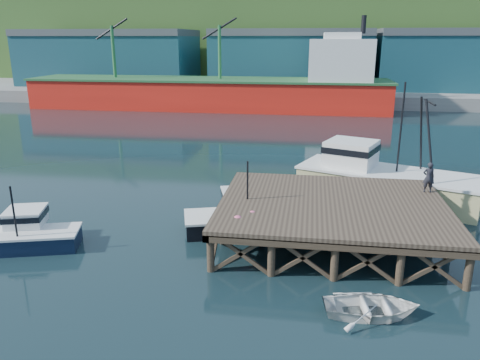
% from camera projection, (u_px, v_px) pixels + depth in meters
% --- Properties ---
extents(ground, '(300.00, 300.00, 0.00)m').
position_uv_depth(ground, '(232.00, 232.00, 26.51)').
color(ground, black).
rests_on(ground, ground).
extents(wharf, '(12.00, 10.00, 2.62)m').
position_uv_depth(wharf, '(332.00, 206.00, 24.97)').
color(wharf, brown).
rests_on(wharf, ground).
extents(far_quay, '(160.00, 40.00, 2.00)m').
position_uv_depth(far_quay, '(291.00, 89.00, 92.45)').
color(far_quay, gray).
rests_on(far_quay, ground).
extents(warehouse_left, '(32.00, 16.00, 9.00)m').
position_uv_depth(warehouse_left, '(111.00, 60.00, 91.20)').
color(warehouse_left, '#1A4955').
rests_on(warehouse_left, far_quay).
extents(warehouse_mid, '(28.00, 16.00, 9.00)m').
position_uv_depth(warehouse_mid, '(291.00, 62.00, 86.13)').
color(warehouse_mid, '#1A4955').
rests_on(warehouse_mid, far_quay).
extents(warehouse_right, '(30.00, 16.00, 9.00)m').
position_uv_depth(warehouse_right, '(463.00, 63.00, 81.78)').
color(warehouse_right, '#1A4955').
rests_on(warehouse_right, far_quay).
extents(cargo_ship, '(55.50, 10.00, 13.75)m').
position_uv_depth(cargo_ship, '(230.00, 88.00, 72.19)').
color(cargo_ship, red).
rests_on(cargo_ship, ground).
extents(hillside, '(220.00, 50.00, 22.00)m').
position_uv_depth(hillside, '(298.00, 37.00, 117.94)').
color(hillside, '#2D511E').
rests_on(hillside, ground).
extents(boat_navy, '(6.13, 3.99, 3.61)m').
position_uv_depth(boat_navy, '(23.00, 234.00, 24.46)').
color(boat_navy, black).
rests_on(boat_navy, ground).
extents(boat_black, '(7.32, 6.07, 4.26)m').
position_uv_depth(boat_black, '(245.00, 216.00, 26.85)').
color(boat_black, black).
rests_on(boat_black, ground).
extents(trawler, '(12.54, 8.35, 7.91)m').
position_uv_depth(trawler, '(384.00, 177.00, 31.47)').
color(trawler, '#D4CE89').
rests_on(trawler, ground).
extents(dinghy, '(4.08, 3.15, 0.78)m').
position_uv_depth(dinghy, '(372.00, 307.00, 18.44)').
color(dinghy, white).
rests_on(dinghy, ground).
extents(dockworker, '(0.64, 0.43, 1.75)m').
position_uv_depth(dockworker, '(429.00, 177.00, 26.46)').
color(dockworker, black).
rests_on(dockworker, wharf).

